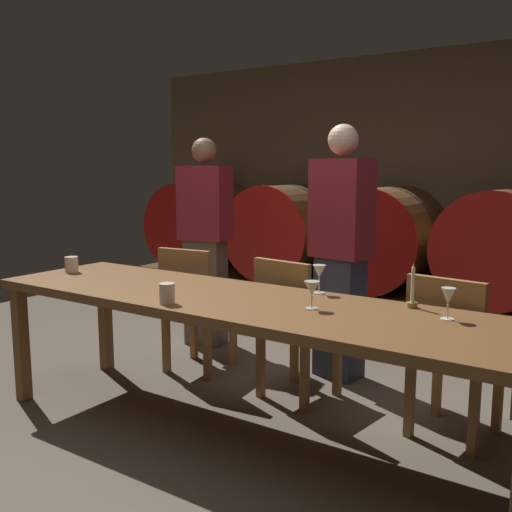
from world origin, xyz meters
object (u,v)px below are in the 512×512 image
at_px(wine_barrel_far_left, 206,225).
at_px(wine_glass_left, 319,272).
at_px(chair_left, 194,304).
at_px(candle_center, 412,295).
at_px(wine_barrel_center, 385,237).
at_px(guest_left, 205,241).
at_px(wine_glass_center, 312,289).
at_px(wine_barrel_right, 502,246).
at_px(dining_table, 241,311).
at_px(chair_right, 451,350).
at_px(chair_center, 292,322).
at_px(cup_center, 167,294).
at_px(wine_glass_right, 448,297).
at_px(wine_barrel_left, 288,230).
at_px(guest_center, 341,251).
at_px(cup_left, 72,265).

height_order(wine_barrel_far_left, wine_glass_left, wine_barrel_far_left).
bearing_deg(chair_left, candle_center, 162.52).
bearing_deg(chair_left, wine_barrel_center, -116.24).
xyz_separation_m(guest_left, wine_glass_center, (1.60, -1.19, 0.01)).
relative_size(wine_barrel_right, dining_table, 0.32).
xyz_separation_m(wine_barrel_far_left, chair_right, (3.10, -1.85, -0.32)).
bearing_deg(wine_glass_center, chair_center, 127.36).
distance_m(dining_table, chair_right, 1.10).
xyz_separation_m(chair_right, cup_center, (-1.14, -0.88, 0.32)).
bearing_deg(wine_glass_left, chair_center, 140.24).
xyz_separation_m(wine_barrel_far_left, wine_glass_right, (3.18, -2.26, 0.04)).
bearing_deg(chair_right, wine_barrel_left, -34.27).
distance_m(chair_center, guest_center, 0.66).
relative_size(chair_center, chair_right, 1.00).
height_order(dining_table, wine_glass_center, wine_glass_center).
relative_size(wine_barrel_left, chair_left, 1.07).
bearing_deg(wine_barrel_far_left, candle_center, -35.61).
xyz_separation_m(chair_right, guest_center, (-0.89, 0.54, 0.38)).
bearing_deg(wine_barrel_center, cup_center, -91.01).
height_order(wine_barrel_center, wine_glass_center, wine_barrel_center).
height_order(chair_left, candle_center, candle_center).
bearing_deg(wine_glass_center, cup_left, -179.77).
xyz_separation_m(wine_barrel_center, wine_glass_center, (0.59, -2.43, 0.04)).
distance_m(wine_glass_right, cup_left, 2.32).
distance_m(guest_center, wine_glass_center, 1.18).
distance_m(dining_table, cup_center, 0.40).
xyz_separation_m(chair_left, chair_right, (1.76, -0.05, 0.00)).
height_order(wine_barrel_left, wine_barrel_right, same).
height_order(dining_table, candle_center, candle_center).
bearing_deg(chair_right, chair_left, 5.78).
relative_size(chair_center, cup_center, 8.58).
distance_m(wine_barrel_center, wine_glass_right, 2.55).
bearing_deg(guest_center, chair_left, 39.58).
relative_size(wine_barrel_left, wine_barrel_center, 1.00).
height_order(chair_right, candle_center, candle_center).
relative_size(dining_table, wine_glass_center, 22.33).
bearing_deg(chair_left, cup_left, 47.26).
height_order(guest_left, wine_glass_left, guest_left).
height_order(chair_right, wine_glass_center, wine_glass_center).
bearing_deg(candle_center, chair_right, 67.37).
xyz_separation_m(wine_barrel_left, dining_table, (1.17, -2.44, -0.12)).
bearing_deg(wine_barrel_far_left, wine_glass_center, -43.05).
distance_m(wine_barrel_left, wine_barrel_right, 1.94).
distance_m(wine_barrel_center, chair_center, 1.88).
xyz_separation_m(wine_glass_center, cup_center, (-0.64, -0.31, -0.04)).
bearing_deg(wine_glass_right, candle_center, 148.04).
bearing_deg(chair_right, wine_glass_right, 108.78).
xyz_separation_m(wine_glass_right, cup_left, (-2.32, -0.17, -0.05)).
height_order(wine_barrel_right, guest_left, guest_left).
bearing_deg(wine_glass_right, dining_table, -170.04).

